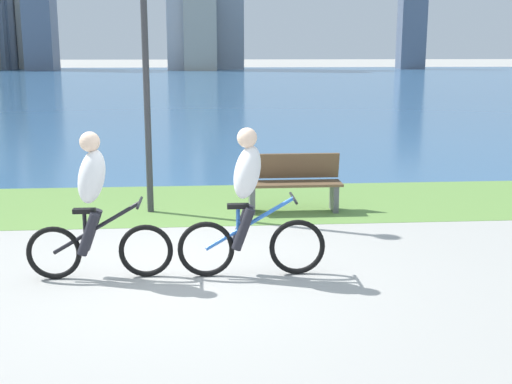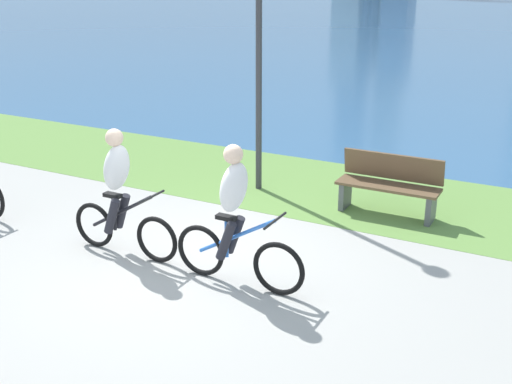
# 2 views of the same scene
# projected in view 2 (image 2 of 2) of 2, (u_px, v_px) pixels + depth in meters

# --- Properties ---
(ground_plane) EXTENTS (300.00, 300.00, 0.00)m
(ground_plane) POSITION_uv_depth(u_px,v_px,m) (189.00, 265.00, 7.86)
(ground_plane) COLOR #B2AFA8
(grass_strip_bayside) EXTENTS (120.00, 2.92, 0.01)m
(grass_strip_bayside) POSITION_uv_depth(u_px,v_px,m) (303.00, 185.00, 10.72)
(grass_strip_bayside) COLOR #6B9947
(grass_strip_bayside) RESTS_ON ground
(cyclist_lead) EXTENTS (1.66, 0.52, 1.68)m
(cyclist_lead) POSITION_uv_depth(u_px,v_px,m) (235.00, 217.00, 7.13)
(cyclist_lead) COLOR black
(cyclist_lead) RESTS_ON ground
(cyclist_trailing) EXTENTS (1.61, 0.52, 1.64)m
(cyclist_trailing) POSITION_uv_depth(u_px,v_px,m) (119.00, 193.00, 7.91)
(cyclist_trailing) COLOR black
(cyclist_trailing) RESTS_ON ground
(bench_near_path) EXTENTS (1.50, 0.47, 0.90)m
(bench_near_path) POSITION_uv_depth(u_px,v_px,m) (389.00, 185.00, 9.34)
(bench_near_path) COLOR brown
(bench_near_path) RESTS_ON ground
(lamppost_tall) EXTENTS (0.28, 0.28, 4.40)m
(lamppost_tall) POSITION_uv_depth(u_px,v_px,m) (259.00, 12.00, 9.62)
(lamppost_tall) COLOR #38383D
(lamppost_tall) RESTS_ON ground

